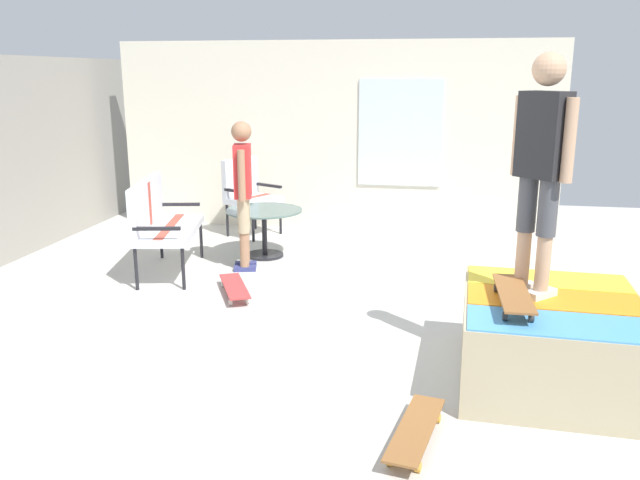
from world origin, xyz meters
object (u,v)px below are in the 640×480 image
object	(u,v)px
skate_ramp	(556,340)
patio_bench	(159,218)
person_watching	(243,185)
person_skater	(541,159)
patio_table	(264,223)
patio_chair_near_house	(247,189)
skateboard_by_bench	(235,287)
skateboard_spare	(416,430)
skateboard_on_ramp	(513,294)

from	to	relation	value
skate_ramp	patio_bench	distance (m)	4.27
person_watching	person_skater	distance (m)	3.55
patio_bench	person_skater	world-z (taller)	person_skater
person_skater	person_watching	bearing A→B (deg)	51.82
skate_ramp	person_skater	xyz separation A→B (m)	(0.09, 0.19, 1.26)
person_skater	patio_table	bearing A→B (deg)	44.74
patio_chair_near_house	skateboard_by_bench	xyz separation A→B (m)	(-2.45, -0.57, -0.53)
patio_bench	skateboard_by_bench	bearing A→B (deg)	-119.78
patio_bench	patio_table	distance (m)	1.28
patio_chair_near_house	patio_table	world-z (taller)	patio_chair_near_house
skateboard_by_bench	patio_bench	bearing A→B (deg)	60.22
skate_ramp	person_watching	bearing A→B (deg)	52.46
patio_bench	patio_chair_near_house	xyz separation A→B (m)	(1.87, -0.44, -0.00)
skate_ramp	patio_bench	size ratio (longest dim) A/B	1.56
skate_ramp	person_skater	bearing A→B (deg)	63.29
skate_ramp	patio_table	bearing A→B (deg)	45.69
person_watching	patio_chair_near_house	bearing A→B (deg)	14.93
patio_chair_near_house	skateboard_by_bench	bearing A→B (deg)	-166.93
patio_chair_near_house	skateboard_by_bench	world-z (taller)	patio_chair_near_house
patio_table	skateboard_by_bench	distance (m)	1.44
patio_table	skateboard_spare	distance (m)	4.23
patio_chair_near_house	skateboard_on_ramp	world-z (taller)	patio_chair_near_house
person_watching	skateboard_by_bench	size ratio (longest dim) A/B	2.02
patio_chair_near_house	patio_bench	bearing A→B (deg)	166.75
patio_bench	skateboard_by_bench	distance (m)	1.28
patio_chair_near_house	person_watching	world-z (taller)	person_watching
skate_ramp	skateboard_spare	xyz separation A→B (m)	(-0.99, 0.93, -0.22)
patio_bench	patio_chair_near_house	size ratio (longest dim) A/B	1.31
patio_bench	person_skater	xyz separation A→B (m)	(-1.85, -3.60, 0.95)
patio_chair_near_house	skateboard_on_ramp	xyz separation A→B (m)	(-4.01, -3.01, 0.08)
person_skater	skateboard_spare	size ratio (longest dim) A/B	2.00
patio_chair_near_house	skateboard_by_bench	distance (m)	2.57
patio_table	patio_chair_near_house	bearing A→B (deg)	25.89
patio_table	person_watching	distance (m)	0.76
patio_bench	person_watching	distance (m)	0.97
patio_bench	patio_table	world-z (taller)	patio_bench
patio_bench	skateboard_on_ramp	bearing A→B (deg)	-121.76
skate_ramp	skateboard_on_ramp	size ratio (longest dim) A/B	2.59
skate_ramp	skateboard_by_bench	size ratio (longest dim) A/B	2.57
patio_chair_near_house	skateboard_by_bench	size ratio (longest dim) A/B	1.26
skateboard_spare	patio_bench	bearing A→B (deg)	44.24
skateboard_spare	skateboard_on_ramp	xyz separation A→B (m)	(0.79, -0.60, 0.61)
patio_bench	person_watching	world-z (taller)	person_watching
person_watching	skateboard_on_ramp	world-z (taller)	person_watching
patio_table	skateboard_on_ramp	bearing A→B (deg)	-139.81
skateboard_spare	skateboard_on_ramp	bearing A→B (deg)	-36.96
patio_chair_near_house	skateboard_spare	bearing A→B (deg)	-153.32
patio_bench	patio_chair_near_house	bearing A→B (deg)	-13.25
patio_chair_near_house	skateboard_on_ramp	distance (m)	5.02
person_watching	skateboard_on_ramp	distance (m)	3.57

